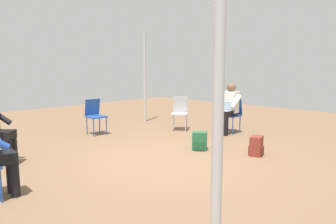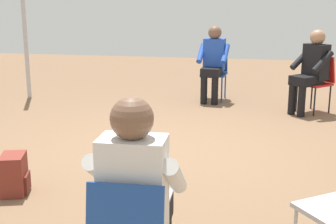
{
  "view_description": "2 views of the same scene",
  "coord_description": "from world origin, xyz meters",
  "px_view_note": "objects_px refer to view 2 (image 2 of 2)",
  "views": [
    {
      "loc": [
        -4.03,
        -3.97,
        1.66
      ],
      "look_at": [
        0.36,
        0.21,
        0.79
      ],
      "focal_mm": 35.0,
      "sensor_mm": 36.0,
      "label": 1
    },
    {
      "loc": [
        4.94,
        0.98,
        1.72
      ],
      "look_at": [
        0.21,
        0.09,
        0.52
      ],
      "focal_mm": 50.0,
      "sensor_mm": 36.0,
      "label": 2
    }
  ],
  "objects_px": {
    "backpack_near_laptop_user": "(14,177)",
    "person_with_laptop": "(138,193)",
    "person_in_blue": "(213,60)",
    "person_in_black": "(311,67)",
    "chair_west": "(215,70)",
    "chair_northwest": "(318,80)",
    "backpack_by_empty_chair": "(136,168)"
  },
  "relations": [
    {
      "from": "backpack_by_empty_chair",
      "to": "person_in_blue",
      "type": "bearing_deg",
      "value": 174.35
    },
    {
      "from": "chair_northwest",
      "to": "person_in_black",
      "type": "height_order",
      "value": "person_in_black"
    },
    {
      "from": "chair_west",
      "to": "backpack_by_empty_chair",
      "type": "xyz_separation_m",
      "value": [
        3.87,
        -0.38,
        -0.34
      ]
    },
    {
      "from": "chair_northwest",
      "to": "chair_west",
      "type": "relative_size",
      "value": 1.0
    },
    {
      "from": "person_in_blue",
      "to": "backpack_by_empty_chair",
      "type": "xyz_separation_m",
      "value": [
        3.7,
        -0.37,
        -0.54
      ]
    },
    {
      "from": "chair_northwest",
      "to": "person_in_blue",
      "type": "xyz_separation_m",
      "value": [
        -0.46,
        -1.62,
        0.2
      ]
    },
    {
      "from": "chair_west",
      "to": "backpack_by_empty_chair",
      "type": "bearing_deg",
      "value": 90.14
    },
    {
      "from": "backpack_near_laptop_user",
      "to": "person_with_laptop",
      "type": "bearing_deg",
      "value": 48.32
    },
    {
      "from": "person_in_blue",
      "to": "backpack_near_laptop_user",
      "type": "relative_size",
      "value": 3.44
    },
    {
      "from": "person_with_laptop",
      "to": "person_in_black",
      "type": "xyz_separation_m",
      "value": [
        -4.85,
        1.4,
        0.0
      ]
    },
    {
      "from": "person_in_blue",
      "to": "backpack_near_laptop_user",
      "type": "height_order",
      "value": "person_in_blue"
    },
    {
      "from": "chair_west",
      "to": "backpack_near_laptop_user",
      "type": "relative_size",
      "value": 2.36
    },
    {
      "from": "person_with_laptop",
      "to": "chair_northwest",
      "type": "bearing_deg",
      "value": 71.48
    },
    {
      "from": "chair_northwest",
      "to": "backpack_near_laptop_user",
      "type": "xyz_separation_m",
      "value": [
        3.65,
        -2.99,
        -0.34
      ]
    },
    {
      "from": "chair_northwest",
      "to": "person_in_blue",
      "type": "distance_m",
      "value": 1.69
    },
    {
      "from": "chair_west",
      "to": "person_in_blue",
      "type": "relative_size",
      "value": 0.69
    },
    {
      "from": "person_in_black",
      "to": "backpack_by_empty_chair",
      "type": "relative_size",
      "value": 3.44
    },
    {
      "from": "chair_northwest",
      "to": "chair_west",
      "type": "xyz_separation_m",
      "value": [
        -0.62,
        -1.6,
        0.0
      ]
    },
    {
      "from": "backpack_near_laptop_user",
      "to": "chair_west",
      "type": "bearing_deg",
      "value": 161.99
    },
    {
      "from": "chair_northwest",
      "to": "person_in_blue",
      "type": "relative_size",
      "value": 0.69
    },
    {
      "from": "person_in_blue",
      "to": "backpack_by_empty_chair",
      "type": "bearing_deg",
      "value": 90.14
    },
    {
      "from": "chair_northwest",
      "to": "chair_west",
      "type": "bearing_deg",
      "value": 24.84
    },
    {
      "from": "person_with_laptop",
      "to": "backpack_near_laptop_user",
      "type": "height_order",
      "value": "person_with_laptop"
    },
    {
      "from": "chair_northwest",
      "to": "person_with_laptop",
      "type": "relative_size",
      "value": 0.69
    },
    {
      "from": "person_in_blue",
      "to": "backpack_by_empty_chair",
      "type": "relative_size",
      "value": 3.44
    },
    {
      "from": "person_in_black",
      "to": "chair_west",
      "type": "bearing_deg",
      "value": 19.6
    },
    {
      "from": "person_in_black",
      "to": "backpack_near_laptop_user",
      "type": "xyz_separation_m",
      "value": [
        3.54,
        -2.87,
        -0.54
      ]
    },
    {
      "from": "person_with_laptop",
      "to": "backpack_by_empty_chair",
      "type": "xyz_separation_m",
      "value": [
        -1.72,
        -0.47,
        -0.53
      ]
    },
    {
      "from": "chair_northwest",
      "to": "person_with_laptop",
      "type": "height_order",
      "value": "person_with_laptop"
    },
    {
      "from": "chair_west",
      "to": "backpack_near_laptop_user",
      "type": "height_order",
      "value": "chair_west"
    },
    {
      "from": "chair_west",
      "to": "person_with_laptop",
      "type": "bearing_deg",
      "value": 96.65
    },
    {
      "from": "chair_northwest",
      "to": "person_with_laptop",
      "type": "bearing_deg",
      "value": 119.16
    }
  ]
}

